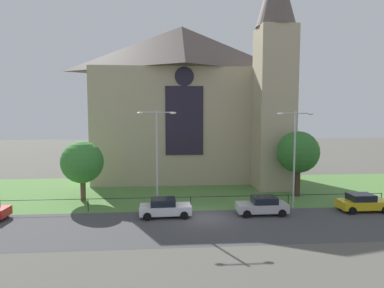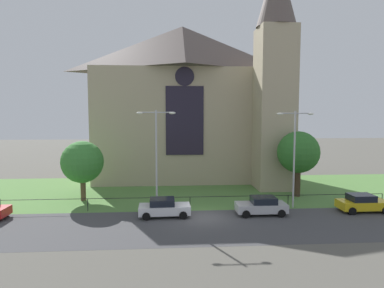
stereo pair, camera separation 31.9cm
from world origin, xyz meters
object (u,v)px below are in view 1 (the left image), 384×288
(parked_car_white, at_px, (165,208))
(parked_car_yellow, at_px, (362,203))
(tree_right_near, at_px, (298,152))
(streetlamp_far, at_px, (295,147))
(tree_left_near, at_px, (82,162))
(parked_car_silver, at_px, (262,206))
(streetlamp_near, at_px, (157,148))
(church_building, at_px, (188,101))

(parked_car_white, distance_m, parked_car_yellow, 17.16)
(tree_right_near, relative_size, streetlamp_far, 0.77)
(tree_left_near, bearing_deg, tree_right_near, 0.35)
(tree_right_near, xyz_separation_m, parked_car_silver, (-5.42, -5.85, -3.81))
(streetlamp_near, bearing_deg, streetlamp_far, 0.00)
(parked_car_white, bearing_deg, parked_car_yellow, -1.12)
(church_building, xyz_separation_m, streetlamp_far, (8.57, -15.24, -4.77))
(tree_right_near, distance_m, streetlamp_near, 14.85)
(tree_left_near, distance_m, parked_car_silver, 17.43)
(tree_right_near, bearing_deg, streetlamp_near, -164.36)
(streetlamp_near, distance_m, parked_car_silver, 10.23)
(tree_left_near, height_order, parked_car_yellow, tree_left_near)
(church_building, relative_size, tree_right_near, 3.87)
(church_building, xyz_separation_m, tree_left_near, (-11.03, -11.38, -6.49))
(church_building, height_order, parked_car_silver, church_building)
(parked_car_white, bearing_deg, tree_right_near, 21.38)
(parked_car_silver, height_order, parked_car_yellow, same)
(tree_right_near, relative_size, parked_car_yellow, 1.60)
(tree_left_near, relative_size, parked_car_silver, 1.39)
(tree_left_near, relative_size, tree_right_near, 0.87)
(tree_right_near, relative_size, parked_car_white, 1.58)
(tree_left_near, xyz_separation_m, parked_car_silver, (16.17, -5.72, -3.04))
(church_building, relative_size, parked_car_white, 6.11)
(church_building, xyz_separation_m, parked_car_yellow, (14.12, -16.87, -9.53))
(tree_right_near, relative_size, streetlamp_near, 0.77)
(streetlamp_far, relative_size, parked_car_silver, 2.07)
(streetlamp_near, relative_size, parked_car_yellow, 2.09)
(tree_left_near, xyz_separation_m, tree_right_near, (21.60, 0.13, 0.77))
(tree_right_near, height_order, parked_car_silver, tree_right_near)
(parked_car_silver, bearing_deg, streetlamp_far, -151.06)
(streetlamp_far, height_order, parked_car_yellow, streetlamp_far)
(parked_car_silver, bearing_deg, tree_right_near, -132.36)
(streetlamp_far, relative_size, parked_car_yellow, 2.07)
(streetlamp_near, bearing_deg, tree_right_near, 15.64)
(church_building, relative_size, tree_left_near, 4.45)
(parked_car_yellow, bearing_deg, streetlamp_far, 163.44)
(parked_car_silver, bearing_deg, church_building, -72.83)
(tree_left_near, xyz_separation_m, streetlamp_far, (19.60, -3.86, 1.71))
(parked_car_white, bearing_deg, parked_car_silver, -1.93)
(streetlamp_near, xyz_separation_m, parked_car_white, (0.66, -1.85, -4.79))
(streetlamp_near, relative_size, parked_car_white, 2.06)
(tree_left_near, height_order, parked_car_silver, tree_left_near)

